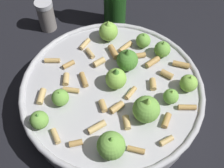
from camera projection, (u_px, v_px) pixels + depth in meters
The scene contains 3 objects.
ground_plane at pixel (112, 104), 0.58m from camera, with size 2.40×2.40×0.00m, color black.
cooking_pan at pixel (113, 94), 0.55m from camera, with size 0.35×0.35×0.12m.
pepper_shaker at pixel (48, 14), 0.68m from camera, with size 0.04×0.04×0.08m.
Camera 1 is at (0.17, 0.25, 0.50)m, focal length 44.68 mm.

